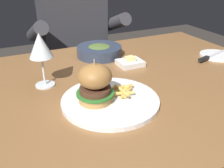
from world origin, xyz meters
TOP-DOWN VIEW (x-y plane):
  - dining_table at (0.00, 0.00)m, footprint 1.26×0.88m
  - main_plate at (-0.08, -0.11)m, footprint 0.29×0.29m
  - burger_sandwich at (-0.13, -0.10)m, footprint 0.11×0.11m
  - fries_pile at (-0.04, -0.09)m, footprint 0.08×0.10m
  - wine_glass at (-0.23, 0.09)m, footprint 0.08×0.08m
  - bread_plate at (0.50, 0.04)m, footprint 0.14×0.14m
  - table_knife at (0.45, 0.03)m, footprint 0.20×0.06m
  - butter_dish at (0.11, 0.12)m, footprint 0.10×0.08m
  - soup_bowl at (0.04, 0.27)m, footprint 0.19×0.19m
  - diner_person at (0.06, 0.72)m, footprint 0.51×0.36m

SIDE VIEW (x-z plane):
  - diner_person at x=0.06m, z-range -0.02..1.15m
  - dining_table at x=0.00m, z-range 0.28..1.02m
  - bread_plate at x=0.50m, z-range 0.74..0.75m
  - main_plate at x=-0.08m, z-range 0.74..0.75m
  - butter_dish at x=0.11m, z-range 0.73..0.77m
  - table_knife at x=0.45m, z-range 0.75..0.76m
  - soup_bowl at x=0.04m, z-range 0.74..0.79m
  - fries_pile at x=-0.04m, z-range 0.75..0.78m
  - burger_sandwich at x=-0.13m, z-range 0.75..0.87m
  - wine_glass at x=-0.23m, z-range 0.78..0.96m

